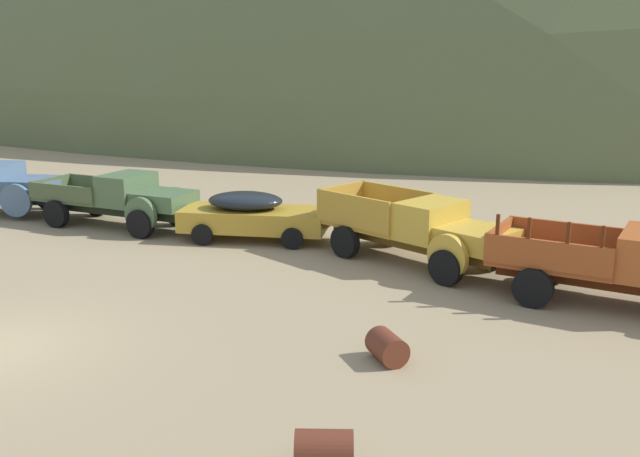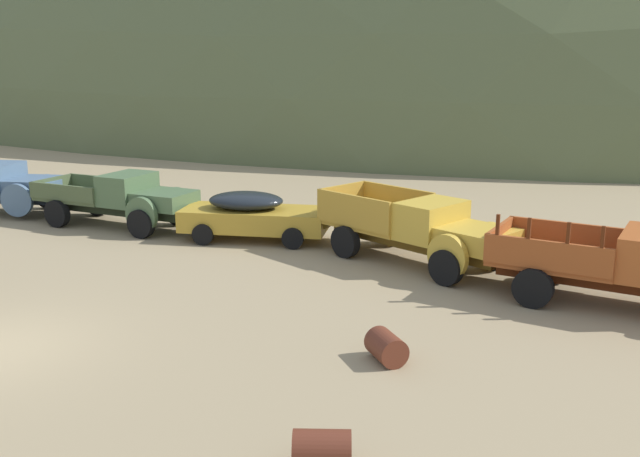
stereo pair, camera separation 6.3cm
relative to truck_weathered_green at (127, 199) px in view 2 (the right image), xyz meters
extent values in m
ellipsoid|color=#56603D|center=(-15.70, 46.42, -0.99)|extent=(119.76, 67.22, 54.00)
cube|color=slate|center=(-4.27, -0.09, 0.13)|extent=(2.43, 2.31, 0.55)
cube|color=#B7B2A8|center=(-3.41, 0.22, 0.10)|extent=(0.48, 1.17, 0.44)
cylinder|color=slate|center=(-4.17, -1.16, -0.23)|extent=(1.19, 0.57, 1.20)
cylinder|color=slate|center=(-4.86, 0.81, -0.23)|extent=(1.19, 0.57, 1.20)
cube|color=black|center=(-5.26, -0.44, 0.59)|extent=(0.62, 1.63, 0.59)
cylinder|color=black|center=(-4.88, 0.86, -0.51)|extent=(1.00, 0.58, 0.96)
cube|color=#232B1B|center=(-0.46, -0.03, -0.33)|extent=(5.69, 1.27, 0.36)
cube|color=#47603D|center=(1.62, 0.10, 0.13)|extent=(1.88, 1.73, 0.55)
cube|color=#B7B2A8|center=(2.45, 0.16, 0.10)|extent=(0.15, 1.12, 0.44)
cylinder|color=#47603D|center=(1.44, -0.87, -0.23)|extent=(1.21, 0.26, 1.20)
cylinder|color=#47603D|center=(1.32, 1.05, -0.23)|extent=(1.21, 0.26, 1.20)
cube|color=#47603D|center=(0.08, 0.00, 0.38)|extent=(1.42, 1.94, 1.05)
cube|color=black|center=(0.66, 0.04, 0.59)|extent=(0.15, 1.58, 0.59)
cube|color=#495735|center=(-2.00, -0.13, -0.09)|extent=(2.97, 2.12, 0.12)
cube|color=#495735|center=(-1.94, -1.10, 0.25)|extent=(2.85, 0.28, 0.55)
cube|color=#495735|center=(-2.06, 0.84, 0.25)|extent=(2.85, 0.28, 0.55)
cube|color=#495735|center=(-3.36, -0.22, 0.25)|extent=(0.22, 1.95, 0.55)
cylinder|color=black|center=(1.45, -0.92, -0.51)|extent=(0.98, 0.34, 0.96)
cylinder|color=black|center=(1.32, 1.10, -0.51)|extent=(0.98, 0.34, 0.96)
cylinder|color=black|center=(-2.17, -1.16, -0.51)|extent=(0.98, 0.34, 0.96)
cylinder|color=black|center=(-2.30, 0.87, -0.51)|extent=(0.98, 0.34, 0.96)
cube|color=#B28928|center=(4.83, 0.69, -0.31)|extent=(5.03, 3.28, 0.68)
ellipsoid|color=black|center=(4.57, 0.60, 0.29)|extent=(2.83, 2.34, 0.57)
ellipsoid|color=#B28928|center=(6.83, 1.37, -0.24)|extent=(1.46, 1.75, 0.61)
cylinder|color=black|center=(6.51, 0.27, -0.65)|extent=(0.71, 0.41, 0.68)
cylinder|color=black|center=(5.90, 2.05, -0.65)|extent=(0.71, 0.41, 0.68)
cylinder|color=black|center=(3.76, -0.66, -0.65)|extent=(0.71, 0.41, 0.68)
cylinder|color=black|center=(3.16, 1.11, -0.65)|extent=(0.71, 0.41, 0.68)
cube|color=brown|center=(10.37, 0.66, -0.33)|extent=(5.69, 2.60, 0.36)
cube|color=gold|center=(12.37, 0.03, 0.13)|extent=(2.21, 2.12, 0.55)
cube|color=#B7B2A8|center=(13.16, -0.22, 0.10)|extent=(0.42, 1.11, 0.44)
cylinder|color=gold|center=(11.84, -0.84, -0.23)|extent=(1.20, 0.53, 1.20)
cylinder|color=gold|center=(12.44, 1.04, -0.23)|extent=(1.20, 0.53, 1.20)
cube|color=gold|center=(10.89, 0.50, 0.38)|extent=(1.83, 2.22, 1.05)
cube|color=black|center=(11.45, 0.32, 0.59)|extent=(0.54, 1.56, 0.59)
cube|color=#B5882D|center=(8.89, 1.13, -0.09)|extent=(3.34, 2.77, 0.12)
cube|color=#B5882D|center=(8.59, 0.18, 0.45)|extent=(2.76, 0.96, 0.95)
cube|color=#B5882D|center=(9.19, 2.08, 0.45)|extent=(2.76, 0.96, 0.95)
cube|color=#B5882D|center=(7.58, 1.54, 0.45)|extent=(0.70, 1.93, 0.95)
cylinder|color=black|center=(11.83, -0.89, -0.51)|extent=(1.00, 0.56, 0.96)
cylinder|color=black|center=(12.45, 1.09, -0.51)|extent=(1.00, 0.56, 0.96)
cylinder|color=black|center=(8.35, 0.21, -0.51)|extent=(1.00, 0.56, 0.96)
cylinder|color=black|center=(8.98, 2.19, -0.51)|extent=(1.00, 0.56, 0.96)
cube|color=#51220D|center=(16.07, -0.42, -0.33)|extent=(5.91, 1.17, 0.36)
cube|color=#97471E|center=(14.46, -0.38, -0.09)|extent=(3.03, 2.25, 0.12)
cube|color=#97471E|center=(14.44, -1.47, 0.32)|extent=(2.98, 0.17, 0.70)
cube|color=#97471E|center=(14.49, 0.71, 0.32)|extent=(2.98, 0.17, 0.70)
cube|color=#97471E|center=(13.04, -0.35, 0.32)|extent=(0.15, 2.18, 0.70)
cube|color=#51220D|center=(13.25, -1.44, 0.92)|extent=(0.08, 0.08, 0.50)
cube|color=#51220D|center=(13.99, -1.46, 0.92)|extent=(0.08, 0.08, 0.50)
cube|color=#51220D|center=(14.88, -1.48, 0.92)|extent=(0.08, 0.08, 0.50)
cube|color=#51220D|center=(15.63, -1.50, 0.92)|extent=(0.08, 0.08, 0.50)
cylinder|color=black|center=(14.19, -1.51, -0.51)|extent=(0.97, 0.30, 0.96)
cylinder|color=black|center=(14.24, 0.76, -0.51)|extent=(0.97, 0.30, 0.96)
cylinder|color=#5B2819|center=(13.02, -9.91, -0.69)|extent=(1.03, 0.92, 0.60)
cylinder|color=#5B2819|center=(12.36, -6.02, -0.69)|extent=(1.02, 0.99, 0.59)
camera|label=1|loc=(17.38, -18.13, 4.91)|focal=40.13mm
camera|label=2|loc=(17.43, -18.10, 4.91)|focal=40.13mm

